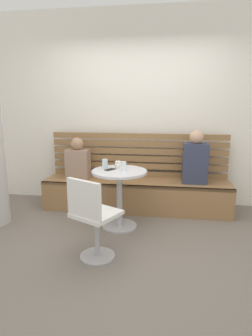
% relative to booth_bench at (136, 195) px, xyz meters
% --- Properties ---
extents(ground, '(8.00, 8.00, 0.00)m').
position_rel_booth_bench_xyz_m(ground, '(0.00, -1.20, -0.22)').
color(ground, '#70665B').
extents(back_wall, '(5.20, 0.10, 2.90)m').
position_rel_booth_bench_xyz_m(back_wall, '(0.00, 0.44, 1.23)').
color(back_wall, white).
rests_on(back_wall, ground).
extents(booth_bench, '(2.70, 0.52, 0.44)m').
position_rel_booth_bench_xyz_m(booth_bench, '(0.00, 0.00, 0.00)').
color(booth_bench, olive).
rests_on(booth_bench, ground).
extents(booth_backrest, '(2.65, 0.04, 0.67)m').
position_rel_booth_bench_xyz_m(booth_backrest, '(0.00, 0.24, 0.56)').
color(booth_backrest, olive).
rests_on(booth_backrest, booth_bench).
extents(cafe_table, '(0.68, 0.68, 0.74)m').
position_rel_booth_bench_xyz_m(cafe_table, '(-0.14, -0.64, 0.30)').
color(cafe_table, '#ADADB2').
rests_on(cafe_table, ground).
extents(white_chair, '(0.54, 0.54, 0.85)m').
position_rel_booth_bench_xyz_m(white_chair, '(-0.27, -1.45, 0.24)').
color(white_chair, '#ADADB2').
rests_on(white_chair, ground).
extents(person_adult, '(0.34, 0.22, 0.75)m').
position_rel_booth_bench_xyz_m(person_adult, '(0.83, 0.02, 0.55)').
color(person_adult, '#333851').
rests_on(person_adult, booth_bench).
extents(person_child_left, '(0.34, 0.22, 0.61)m').
position_rel_booth_bench_xyz_m(person_child_left, '(-0.88, 0.03, 0.49)').
color(person_child_left, '#9E7F6B').
rests_on(person_child_left, booth_bench).
extents(cup_water_clear, '(0.07, 0.07, 0.11)m').
position_rel_booth_bench_xyz_m(cup_water_clear, '(-0.08, -0.64, 0.57)').
color(cup_water_clear, white).
rests_on(cup_water_clear, cafe_table).
extents(cup_glass_tall, '(0.07, 0.07, 0.12)m').
position_rel_booth_bench_xyz_m(cup_glass_tall, '(-0.33, -0.56, 0.58)').
color(cup_glass_tall, silver).
rests_on(cup_glass_tall, cafe_table).
extents(cup_ceramic_white, '(0.08, 0.08, 0.07)m').
position_rel_booth_bench_xyz_m(cup_ceramic_white, '(-0.19, -0.42, 0.55)').
color(cup_ceramic_white, white).
rests_on(cup_ceramic_white, cafe_table).
extents(cup_espresso_small, '(0.06, 0.06, 0.05)m').
position_rel_booth_bench_xyz_m(cup_espresso_small, '(-0.18, -0.56, 0.55)').
color(cup_espresso_small, silver).
rests_on(cup_espresso_small, cafe_table).
extents(phone_on_table, '(0.14, 0.16, 0.01)m').
position_rel_booth_bench_xyz_m(phone_on_table, '(-0.26, -0.62, 0.52)').
color(phone_on_table, black).
rests_on(phone_on_table, cafe_table).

